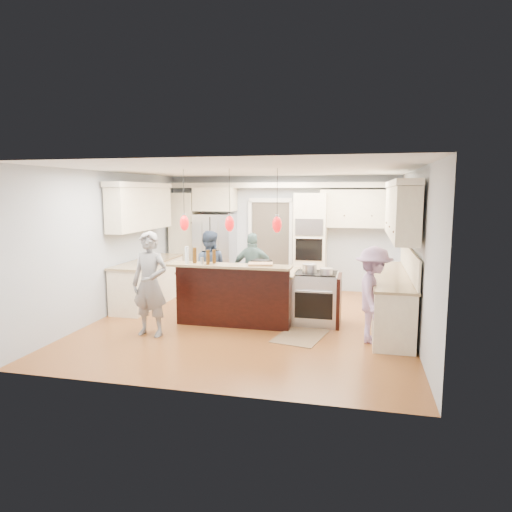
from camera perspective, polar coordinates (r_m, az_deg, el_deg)
The scene contains 23 objects.
ground_plane at distance 8.33m, azimuth -0.55°, elevation -8.19°, with size 6.00×6.00×0.00m, color #A2662C.
room_shell at distance 8.01m, azimuth -0.57°, elevation 4.40°, with size 5.54×6.04×2.72m.
refrigerator at distance 11.06m, azimuth -5.15°, elevation 0.58°, with size 0.90×0.70×1.80m, color #B7B7BC.
oven_column at distance 10.56m, azimuth 6.82°, elevation 1.58°, with size 0.72×0.69×2.30m.
back_upper_cabinets at distance 10.88m, azimuth -0.96°, elevation 4.56°, with size 5.30×0.61×2.54m.
right_counter_run at distance 8.19m, azimuth 16.83°, elevation -1.24°, with size 0.64×3.10×2.51m.
left_cabinets at distance 9.69m, azimuth -13.61°, elevation 0.26°, with size 0.64×2.30×2.51m.
kitchen_island at distance 8.33m, azimuth -2.10°, elevation -4.73°, with size 2.10×1.46×1.12m.
island_range at distance 8.17m, azimuth 7.67°, elevation -5.27°, with size 0.82×0.71×0.92m.
pendant_lights at distance 7.59m, azimuth -3.32°, elevation 4.08°, with size 1.75×0.15×1.03m.
person_bar_end at distance 7.57m, azimuth -13.12°, elevation -3.43°, with size 0.62×0.41×1.70m, color gray.
person_far_left at distance 9.25m, azimuth -5.95°, elevation -1.64°, with size 0.76×0.59×1.56m, color #2A3852.
person_far_right at distance 9.29m, azimuth -0.38°, elevation -1.72°, with size 0.88×0.37×1.51m, color slate.
person_range_side at distance 7.28m, azimuth 14.45°, elevation -4.72°, with size 0.97×0.56×1.50m, color #A984B2.
floor_rug at distance 7.54m, azimuth 5.61°, elevation -9.92°, with size 0.69×1.01×0.01m, color #7C6344.
water_bottle at distance 7.81m, azimuth -8.63°, elevation 0.13°, with size 0.07×0.07×0.29m, color silver.
beer_bottle_a at distance 7.83m, azimuth -7.68°, elevation 0.10°, with size 0.07×0.07×0.27m, color #462A0C.
beer_bottle_b at distance 7.64m, azimuth -6.04°, elevation -0.16°, with size 0.06×0.06×0.25m, color #462A0C.
beer_bottle_c at distance 7.76m, azimuth -5.26°, elevation -0.06°, with size 0.06×0.06×0.24m, color #462A0C.
drink_can at distance 7.70m, azimuth -6.75°, elevation -0.60°, with size 0.06×0.06×0.11m, color #B7B7BC.
cutting_board at distance 7.58m, azimuth 0.58°, elevation -1.01°, with size 0.40×0.29×0.03m, color tan.
pot_large at distance 8.08m, azimuth 6.71°, elevation -1.52°, with size 0.25×0.25×0.15m, color #B7B7BC.
pot_small at distance 7.92m, azimuth 8.77°, elevation -1.89°, with size 0.22×0.22×0.11m, color #B7B7BC.
Camera 1 is at (1.89, -7.77, 2.32)m, focal length 32.00 mm.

